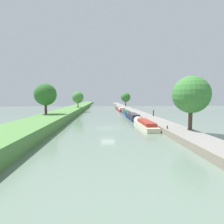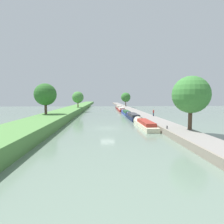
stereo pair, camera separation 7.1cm
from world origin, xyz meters
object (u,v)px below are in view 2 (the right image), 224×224
object	(u,v)px
narrowboat_navy	(132,116)
mooring_bollard_near	(167,127)
narrowboat_cream	(144,124)
narrowboat_blue	(126,113)
person_walking	(153,113)
narrowboat_maroon	(119,108)
mooring_bollard_far	(121,106)
narrowboat_red	(121,109)

from	to	relation	value
narrowboat_navy	mooring_bollard_near	size ratio (longest dim) A/B	28.55
narrowboat_cream	narrowboat_blue	world-z (taller)	narrowboat_cream
narrowboat_blue	person_walking	size ratio (longest dim) A/B	8.25
narrowboat_blue	narrowboat_maroon	size ratio (longest dim) A/B	0.98
narrowboat_blue	mooring_bollard_near	world-z (taller)	mooring_bollard_near
narrowboat_cream	person_walking	xyz separation A→B (m)	(4.81, 10.99, 1.18)
narrowboat_maroon	mooring_bollard_far	distance (m)	6.79
narrowboat_maroon	mooring_bollard_far	world-z (taller)	narrowboat_maroon
narrowboat_maroon	person_walking	xyz separation A→B (m)	(4.86, -42.45, 1.09)
narrowboat_cream	narrowboat_maroon	distance (m)	53.44
narrowboat_navy	narrowboat_blue	xyz separation A→B (m)	(-0.03, 12.97, -0.07)
narrowboat_cream	narrowboat_navy	distance (m)	12.91
narrowboat_maroon	narrowboat_cream	bearing A→B (deg)	-89.95
narrowboat_blue	narrowboat_red	xyz separation A→B (m)	(-0.10, 14.67, 0.10)
narrowboat_navy	narrowboat_red	bearing A→B (deg)	90.28
person_walking	narrowboat_cream	bearing A→B (deg)	-113.64
narrowboat_red	mooring_bollard_far	world-z (taller)	narrowboat_red
narrowboat_cream	narrowboat_blue	size ratio (longest dim) A/B	0.91
narrowboat_blue	narrowboat_red	bearing A→B (deg)	90.40
narrowboat_maroon	person_walking	world-z (taller)	person_walking
narrowboat_navy	person_walking	distance (m)	5.36
narrowboat_maroon	mooring_bollard_far	xyz separation A→B (m)	(1.85, 6.52, 0.45)
mooring_bollard_near	mooring_bollard_far	xyz separation A→B (m)	(0.00, 67.11, 0.00)
person_walking	mooring_bollard_near	size ratio (longest dim) A/B	3.69
narrowboat_navy	narrowboat_maroon	distance (m)	40.53
narrowboat_blue	narrowboat_maroon	bearing A→B (deg)	89.89
narrowboat_navy	mooring_bollard_near	bearing A→B (deg)	-84.68
narrowboat_navy	mooring_bollard_far	xyz separation A→B (m)	(1.87, 47.05, 0.49)
narrowboat_red	narrowboat_cream	bearing A→B (deg)	-89.71
narrowboat_cream	narrowboat_red	world-z (taller)	narrowboat_red
person_walking	mooring_bollard_near	distance (m)	18.40
narrowboat_cream	mooring_bollard_near	size ratio (longest dim) A/B	27.65
mooring_bollard_far	mooring_bollard_near	bearing A→B (deg)	-90.00
narrowboat_blue	mooring_bollard_near	size ratio (longest dim) A/B	30.43
person_walking	narrowboat_maroon	bearing A→B (deg)	96.53
narrowboat_red	person_walking	distance (m)	30.00
narrowboat_cream	mooring_bollard_far	bearing A→B (deg)	88.28
person_walking	mooring_bollard_far	world-z (taller)	person_walking
narrowboat_blue	person_walking	distance (m)	15.72
person_walking	mooring_bollard_far	distance (m)	49.07
narrowboat_blue	narrowboat_red	size ratio (longest dim) A/B	1.15
narrowboat_blue	mooring_bollard_far	world-z (taller)	mooring_bollard_far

